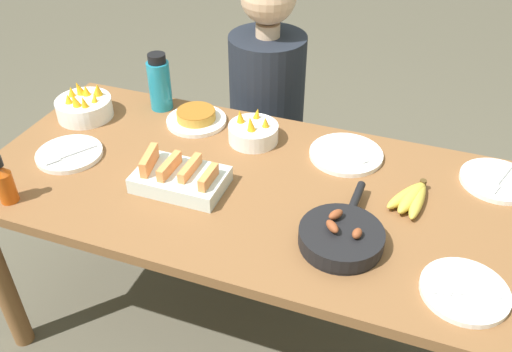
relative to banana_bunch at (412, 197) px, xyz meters
name	(u,v)px	position (x,y,z in m)	size (l,w,h in m)	color
ground_plane	(256,330)	(-0.46, -0.07, -0.73)	(14.00, 14.00, 0.00)	#565142
dining_table	(256,207)	(-0.46, -0.07, -0.11)	(1.73, 0.80, 0.71)	brown
banana_bunch	(412,197)	(0.00, 0.00, 0.00)	(0.12, 0.19, 0.04)	gold
melon_tray	(180,178)	(-0.67, -0.16, 0.01)	(0.27, 0.17, 0.10)	silver
skillet	(341,237)	(-0.15, -0.24, 0.01)	(0.23, 0.34, 0.08)	black
frittata_plate_center	(196,118)	(-0.78, 0.19, 0.00)	(0.21, 0.21, 0.05)	white
empty_plate_near_front	(69,154)	(-1.08, -0.14, -0.01)	(0.21, 0.21, 0.02)	white
empty_plate_far_left	(346,154)	(-0.23, 0.17, -0.01)	(0.24, 0.24, 0.02)	white
empty_plate_far_right	(464,291)	(0.16, -0.31, -0.01)	(0.21, 0.21, 0.02)	white
empty_plate_mid_edge	(497,181)	(0.24, 0.19, -0.01)	(0.22, 0.22, 0.02)	white
fruit_bowl_mango	(84,106)	(-1.18, 0.10, 0.02)	(0.20, 0.20, 0.12)	white
fruit_bowl_citrus	(253,132)	(-0.55, 0.15, 0.02)	(0.17, 0.17, 0.11)	white
water_bottle	(160,83)	(-0.95, 0.25, 0.08)	(0.08, 0.08, 0.21)	teal
hot_sauce_bottle	(4,182)	(-1.11, -0.40, 0.05)	(0.05, 0.05, 0.16)	#C64C0F
person_figure	(266,132)	(-0.64, 0.54, -0.23)	(0.33, 0.33, 1.18)	black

